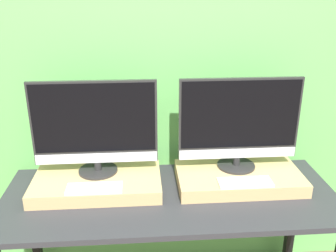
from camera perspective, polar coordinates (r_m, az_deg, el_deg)
The scene contains 8 objects.
wall_back at distance 2.24m, azimuth -0.53°, elevation 6.75°, with size 8.00×0.04×2.60m.
workbench at distance 2.10m, azimuth 0.34°, elevation -12.23°, with size 1.81×0.71×0.78m.
wooden_riser_left at distance 2.12m, azimuth -10.70°, elevation -8.56°, with size 0.69×0.38×0.07m.
monitor_left at distance 2.05m, azimuth -11.10°, elevation -0.06°, with size 0.67×0.22×0.53m.
keyboard_left at distance 1.99m, azimuth -11.14°, elevation -9.23°, with size 0.29×0.11×0.01m.
wooden_riser_right at distance 2.17m, azimuth 10.70°, elevation -7.76°, with size 0.69×0.38×0.07m.
monitor_right at distance 2.11m, azimuth 10.81°, elevation 0.54°, with size 0.67×0.22×0.53m.
keyboard_right at distance 2.05m, azimuth 11.66°, elevation -8.35°, with size 0.29×0.11×0.01m.
Camera 1 is at (-0.15, -1.39, 1.86)m, focal length 40.00 mm.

